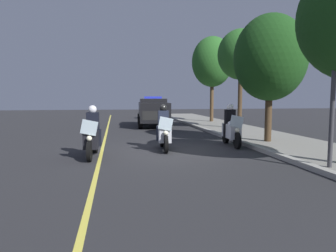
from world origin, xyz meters
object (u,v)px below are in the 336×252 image
police_motorcycle_trailing (231,129)px  tree_mid_block (270,58)px  traffic_light (336,53)px  police_motorcycle_lead_left (92,136)px  police_suv (153,111)px  tree_far_back (241,55)px  tree_behind_suv (212,62)px  police_motorcycle_lead_right (164,131)px

police_motorcycle_trailing → tree_mid_block: bearing=101.1°
police_motorcycle_trailing → traffic_light: 5.26m
police_motorcycle_lead_left → police_suv: (-10.46, 3.33, 0.37)m
tree_far_back → tree_behind_suv: size_ratio=0.91×
police_suv → tree_behind_suv: (-2.44, 4.97, 3.68)m
police_motorcycle_lead_left → police_motorcycle_trailing: 5.61m
police_motorcycle_lead_right → police_motorcycle_trailing: 2.90m
police_motorcycle_lead_left → tree_far_back: tree_far_back is taller
police_motorcycle_lead_right → police_suv: 9.51m
police_motorcycle_lead_left → tree_mid_block: tree_mid_block is taller
police_motorcycle_lead_left → police_motorcycle_lead_right: bearing=111.2°
police_motorcycle_lead_left → police_suv: bearing=162.4°
police_suv → tree_behind_suv: size_ratio=0.76×
police_motorcycle_trailing → tree_behind_suv: tree_behind_suv is taller
police_motorcycle_lead_left → police_motorcycle_lead_right: (-0.99, 2.56, 0.00)m
police_motorcycle_trailing → police_suv: (-9.02, -2.09, 0.37)m
police_motorcycle_trailing → police_suv: 9.27m
police_motorcycle_lead_right → tree_behind_suv: (-11.91, 5.74, 4.04)m
police_motorcycle_lead_right → police_motorcycle_trailing: bearing=99.0°
police_motorcycle_lead_right → traffic_light: traffic_light is taller
police_motorcycle_lead_left → police_motorcycle_trailing: (-1.44, 5.42, 0.00)m
police_motorcycle_lead_left → tree_mid_block: (-1.80, 7.22, 2.93)m
traffic_light → tree_mid_block: bearing=170.9°
police_motorcycle_lead_left → police_suv: size_ratio=0.43×
police_suv → tree_far_back: size_ratio=0.83×
police_motorcycle_lead_right → police_suv: bearing=175.4°
police_motorcycle_lead_right → traffic_light: (4.09, 3.88, 2.43)m
police_motorcycle_lead_right → tree_behind_suv: size_ratio=0.32×
police_motorcycle_trailing → tree_mid_block: size_ratio=0.40×
police_motorcycle_lead_left → police_motorcycle_lead_right: 2.74m
traffic_light → police_motorcycle_lead_left: bearing=-115.7°
police_motorcycle_trailing → tree_mid_block: tree_mid_block is taller
police_motorcycle_lead_right → tree_far_back: (-6.41, 5.75, 3.86)m
tree_far_back → police_motorcycle_lead_left: bearing=-48.3°
police_motorcycle_trailing → tree_behind_suv: size_ratio=0.32×
police_motorcycle_lead_left → police_motorcycle_lead_right: same height
police_motorcycle_lead_right → police_suv: size_ratio=0.43×
police_motorcycle_lead_right → tree_mid_block: 5.57m
police_motorcycle_trailing → police_motorcycle_lead_left: bearing=-75.1°
police_motorcycle_trailing → traffic_light: traffic_light is taller
police_motorcycle_lead_right → police_motorcycle_trailing: same height
tree_far_back → tree_behind_suv: 5.50m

